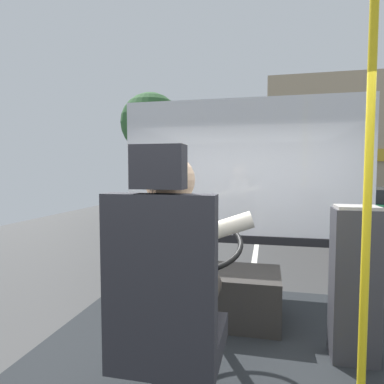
{
  "coord_description": "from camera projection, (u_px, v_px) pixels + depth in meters",
  "views": [
    {
      "loc": [
        0.25,
        -1.82,
        2.0
      ],
      "look_at": [
        -0.41,
        1.09,
        1.8
      ],
      "focal_mm": 31.29,
      "sensor_mm": 36.0,
      "label": 1
    }
  ],
  "objects": [
    {
      "name": "driver_seat",
      "position": [
        167.0,
        316.0,
        1.5
      ],
      "size": [
        0.48,
        0.48,
        1.33
      ],
      "color": "black",
      "rests_on": "bus_floor"
    },
    {
      "name": "fare_box",
      "position": [
        355.0,
        284.0,
        2.14
      ],
      "size": [
        0.28,
        0.22,
        1.0
      ],
      "color": "#333338",
      "rests_on": "bus_floor"
    },
    {
      "name": "steering_console",
      "position": [
        212.0,
        291.0,
        2.75
      ],
      "size": [
        1.1,
        1.0,
        0.84
      ],
      "color": "#282623",
      "rests_on": "bus_floor"
    },
    {
      "name": "parked_car_green",
      "position": [
        384.0,
        206.0,
        12.05
      ],
      "size": [
        1.87,
        4.13,
        1.34
      ],
      "color": "#195633",
      "rests_on": "ground"
    },
    {
      "name": "ground",
      "position": [
        258.0,
        234.0,
        10.53
      ],
      "size": [
        18.0,
        44.0,
        0.06
      ],
      "color": "#323232"
    },
    {
      "name": "bus_driver",
      "position": [
        175.0,
        265.0,
        1.62
      ],
      "size": [
        0.76,
        0.59,
        0.83
      ],
      "color": "#332D28",
      "rests_on": "driver_seat"
    },
    {
      "name": "windshield_panel",
      "position": [
        242.0,
        187.0,
        3.42
      ],
      "size": [
        2.5,
        0.08,
        1.48
      ],
      "color": "silver"
    },
    {
      "name": "handrail_pole",
      "position": [
        368.0,
        186.0,
        1.74
      ],
      "size": [
        0.04,
        0.04,
        2.28
      ],
      "color": "yellow",
      "rests_on": "bus_floor"
    },
    {
      "name": "street_tree",
      "position": [
        151.0,
        124.0,
        13.46
      ],
      "size": [
        2.4,
        2.4,
        5.08
      ],
      "color": "#4C3828",
      "rests_on": "ground"
    },
    {
      "name": "shop_building",
      "position": [
        354.0,
        145.0,
        19.09
      ],
      "size": [
        9.73,
        5.92,
        6.82
      ],
      "color": "tan",
      "rests_on": "ground"
    }
  ]
}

